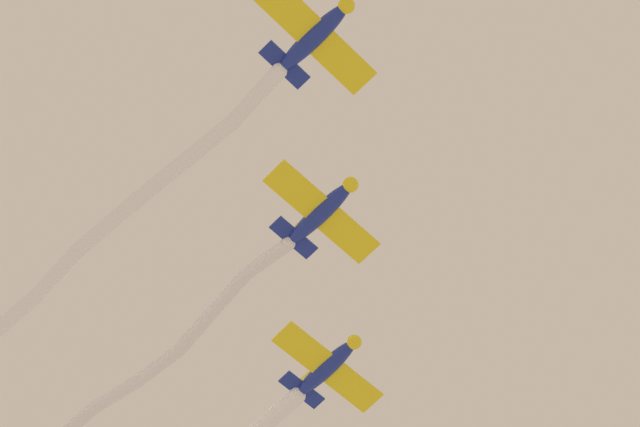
# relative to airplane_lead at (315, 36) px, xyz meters

# --- Properties ---
(airplane_lead) EXTENTS (6.04, 4.62, 1.49)m
(airplane_lead) POSITION_rel_airplane_lead_xyz_m (0.00, 0.00, 0.00)
(airplane_lead) COLOR navy
(smoke_trail_lead) EXTENTS (7.95, 27.86, 1.36)m
(smoke_trail_lead) POSITION_rel_airplane_lead_xyz_m (4.15, 15.57, -0.10)
(smoke_trail_lead) COLOR white
(airplane_left_wing) EXTENTS (6.04, 4.62, 1.49)m
(airplane_left_wing) POSITION_rel_airplane_lead_xyz_m (7.28, 3.72, 0.25)
(airplane_left_wing) COLOR navy
(smoke_trail_left_wing) EXTENTS (4.23, 18.15, 2.12)m
(smoke_trail_left_wing) POSITION_rel_airplane_lead_xyz_m (10.00, 14.41, -0.27)
(smoke_trail_left_wing) COLOR white
(airplane_right_wing) EXTENTS (6.03, 4.62, 1.49)m
(airplane_right_wing) POSITION_rel_airplane_lead_xyz_m (14.56, 7.44, 0.50)
(airplane_right_wing) COLOR navy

